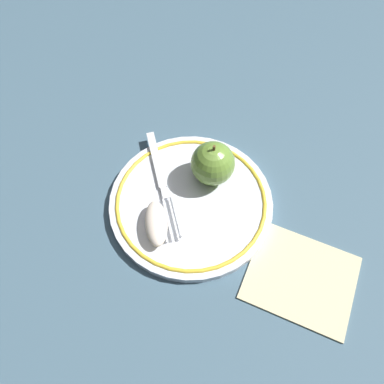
# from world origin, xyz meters

# --- Properties ---
(ground_plane) EXTENTS (2.00, 2.00, 0.00)m
(ground_plane) POSITION_xyz_m (0.00, 0.00, 0.00)
(ground_plane) COLOR #3D5769
(plate) EXTENTS (0.24, 0.24, 0.02)m
(plate) POSITION_xyz_m (0.00, -0.00, 0.01)
(plate) COLOR silver
(plate) RESTS_ON ground_plane
(apple_red_whole) EXTENTS (0.06, 0.06, 0.07)m
(apple_red_whole) POSITION_xyz_m (0.05, 0.00, 0.05)
(apple_red_whole) COLOR olive
(apple_red_whole) RESTS_ON plate
(apple_slice_front) EXTENTS (0.07, 0.07, 0.02)m
(apple_slice_front) POSITION_xyz_m (-0.06, 0.01, 0.03)
(apple_slice_front) COLOR silver
(apple_slice_front) RESTS_ON plate
(fork) EXTENTS (0.14, 0.16, 0.00)m
(fork) POSITION_xyz_m (-0.00, 0.06, 0.02)
(fork) COLOR silver
(fork) RESTS_ON plate
(napkin_folded) EXTENTS (0.15, 0.16, 0.01)m
(napkin_folded) POSITION_xyz_m (-0.00, -0.19, 0.00)
(napkin_folded) COLOR beige
(napkin_folded) RESTS_ON ground_plane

